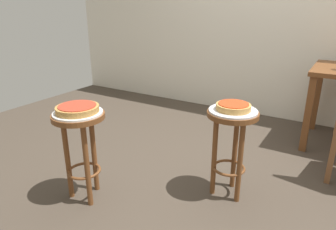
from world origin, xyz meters
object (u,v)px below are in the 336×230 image
pizza_middle (233,107)px  serving_plate_foreground (78,113)px  stool_middle (231,135)px  serving_plate_middle (233,111)px  pizza_foreground (77,109)px  stool_foreground (81,138)px

pizza_middle → serving_plate_foreground: bearing=-146.4°
stool_middle → serving_plate_middle: 0.18m
pizza_foreground → pizza_middle: size_ratio=1.21×
serving_plate_foreground → stool_middle: serving_plate_foreground is taller
stool_foreground → stool_middle: 1.03m
serving_plate_middle → serving_plate_foreground: bearing=-146.4°
serving_plate_foreground → pizza_middle: bearing=33.6°
stool_middle → pizza_middle: size_ratio=2.78×
stool_middle → pizza_middle: (0.00, 0.00, 0.21)m
serving_plate_foreground → stool_middle: bearing=33.6°
stool_foreground → pizza_middle: size_ratio=2.78×
serving_plate_foreground → serving_plate_middle: same height
serving_plate_foreground → pizza_middle: (0.85, 0.57, 0.03)m
stool_foreground → serving_plate_middle: (0.85, 0.57, 0.18)m
stool_foreground → pizza_foreground: size_ratio=2.29×
serving_plate_middle → stool_middle: bearing=-63.4°
serving_plate_middle → pizza_middle: 0.03m
serving_plate_middle → pizza_foreground: bearing=-146.4°
serving_plate_middle → stool_foreground: bearing=-146.4°
serving_plate_middle → pizza_middle: (0.00, -0.00, 0.03)m
pizza_foreground → pizza_middle: same height
pizza_middle → stool_foreground: bearing=-146.4°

